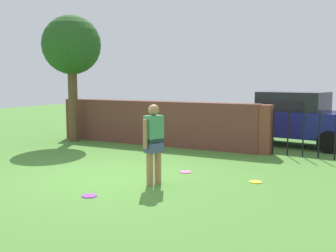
# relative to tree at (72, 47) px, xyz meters

# --- Properties ---
(ground_plane) EXTENTS (40.00, 40.00, 0.00)m
(ground_plane) POSITION_rel_tree_xyz_m (4.31, -3.68, -3.21)
(ground_plane) COLOR #4C8433
(brick_wall) EXTENTS (7.00, 0.50, 1.42)m
(brick_wall) POSITION_rel_tree_xyz_m (2.81, 0.65, -2.50)
(brick_wall) COLOR brown
(brick_wall) RESTS_ON ground
(tree) EXTENTS (1.97, 1.97, 4.26)m
(tree) POSITION_rel_tree_xyz_m (0.00, 0.00, 0.00)
(tree) COLOR brown
(tree) RESTS_ON ground
(person) EXTENTS (0.32, 0.52, 1.62)m
(person) POSITION_rel_tree_xyz_m (5.39, -3.84, -2.31)
(person) COLOR #9E704C
(person) RESTS_ON ground
(fence_gate) EXTENTS (3.03, 0.44, 1.40)m
(fence_gate) POSITION_rel_tree_xyz_m (7.71, 0.65, -2.51)
(fence_gate) COLOR brown
(fence_gate) RESTS_ON ground
(car) EXTENTS (4.41, 2.40, 1.72)m
(car) POSITION_rel_tree_xyz_m (6.83, 2.64, -2.34)
(car) COLOR navy
(car) RESTS_ON ground
(frisbee_purple) EXTENTS (0.27, 0.27, 0.02)m
(frisbee_purple) POSITION_rel_tree_xyz_m (4.77, -5.13, -3.20)
(frisbee_purple) COLOR purple
(frisbee_purple) RESTS_ON ground
(frisbee_yellow) EXTENTS (0.27, 0.27, 0.02)m
(frisbee_yellow) POSITION_rel_tree_xyz_m (7.15, -2.71, -3.20)
(frisbee_yellow) COLOR yellow
(frisbee_yellow) RESTS_ON ground
(frisbee_pink) EXTENTS (0.27, 0.27, 0.02)m
(frisbee_pink) POSITION_rel_tree_xyz_m (5.48, -2.55, -3.20)
(frisbee_pink) COLOR pink
(frisbee_pink) RESTS_ON ground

